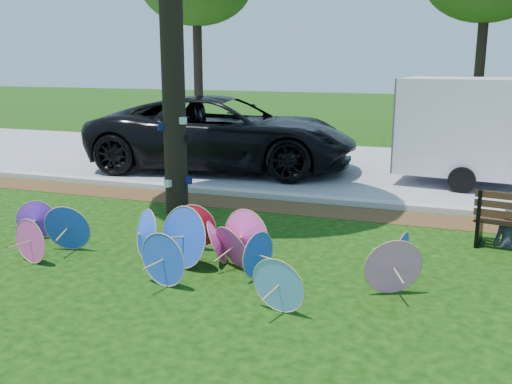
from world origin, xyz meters
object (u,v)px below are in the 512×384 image
Objects in this scene: black_van at (223,133)px; parasol_pile at (201,243)px; cargo_trailer at (471,126)px; person_left at (512,210)px.

parasol_pile is at bearing -166.82° from black_van.
parasol_pile is 8.22m from cargo_trailer.
parasol_pile is 4.94m from person_left.
parasol_pile is at bearing -109.84° from cargo_trailer.
cargo_trailer is at bearing 107.12° from person_left.
cargo_trailer is 2.53× the size of person_left.
cargo_trailer is at bearing -95.48° from black_van.
cargo_trailer is (6.27, 0.18, 0.42)m from black_van.
parasol_pile is 2.08× the size of cargo_trailer.
person_left is (4.25, 2.50, 0.25)m from parasol_pile.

